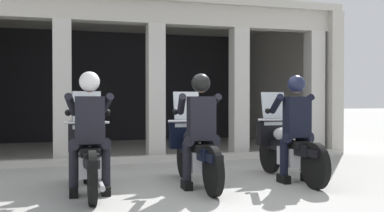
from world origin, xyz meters
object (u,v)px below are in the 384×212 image
police_officer_center (201,121)px  police_officer_right (296,119)px  motorcycle_left (89,154)px  motorcycle_center (195,150)px  motorcycle_right (287,147)px  police_officer_left (90,122)px

police_officer_center → police_officer_right: same height
motorcycle_left → motorcycle_center: size_ratio=1.00×
motorcycle_right → police_officer_right: bearing=-91.3°
police_officer_left → motorcycle_left: bearing=89.1°
motorcycle_left → police_officer_right: 3.02m
police_officer_left → motorcycle_right: police_officer_left is taller
police_officer_center → motorcycle_right: size_ratio=0.78×
police_officer_right → police_officer_left: bearing=-179.1°
police_officer_center → motorcycle_right: (1.49, 0.34, -0.44)m
motorcycle_right → police_officer_right: size_ratio=1.29×
motorcycle_right → police_officer_center: bearing=-168.2°
police_officer_left → police_officer_right: same height
motorcycle_left → police_officer_center: police_officer_center is taller
police_officer_left → motorcycle_right: (2.99, 0.38, -0.44)m
motorcycle_left → motorcycle_center: 1.49m
police_officer_left → motorcycle_right: size_ratio=0.78×
police_officer_left → motorcycle_center: (1.49, 0.33, -0.44)m
motorcycle_left → police_officer_right: (2.99, -0.19, 0.44)m
police_officer_center → motorcycle_right: 1.59m
motorcycle_right → police_officer_right: 0.52m
motorcycle_left → police_officer_left: size_ratio=1.29×
police_officer_left → motorcycle_right: 3.04m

